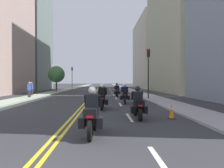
# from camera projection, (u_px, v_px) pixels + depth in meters

# --- Properties ---
(ground_plane) EXTENTS (264.00, 264.00, 0.00)m
(ground_plane) POSITION_uv_depth(u_px,v_px,m) (98.00, 89.00, 50.52)
(ground_plane) COLOR #313034
(sidewalk_left) EXTENTS (2.24, 144.00, 0.12)m
(sidewalk_left) POSITION_uv_depth(u_px,v_px,m) (70.00, 89.00, 50.28)
(sidewalk_left) COLOR #99A78F
(sidewalk_left) RESTS_ON ground
(sidewalk_right) EXTENTS (2.24, 144.00, 0.12)m
(sidewalk_right) POSITION_uv_depth(u_px,v_px,m) (126.00, 89.00, 50.76)
(sidewalk_right) COLOR #9A9095
(sidewalk_right) RESTS_ON ground
(centreline_yellow_inner) EXTENTS (0.12, 132.00, 0.01)m
(centreline_yellow_inner) POSITION_uv_depth(u_px,v_px,m) (97.00, 89.00, 50.52)
(centreline_yellow_inner) COLOR yellow
(centreline_yellow_inner) RESTS_ON ground
(centreline_yellow_outer) EXTENTS (0.12, 132.00, 0.01)m
(centreline_yellow_outer) POSITION_uv_depth(u_px,v_px,m) (98.00, 89.00, 50.53)
(centreline_yellow_outer) COLOR yellow
(centreline_yellow_outer) RESTS_ON ground
(lane_dashes_white) EXTENTS (0.14, 56.40, 0.01)m
(lane_dashes_white) POSITION_uv_depth(u_px,v_px,m) (113.00, 94.00, 31.64)
(lane_dashes_white) COLOR silver
(lane_dashes_white) RESTS_ON ground
(building_right_1) EXTENTS (9.74, 20.33, 31.76)m
(building_right_1) POSITION_uv_depth(u_px,v_px,m) (187.00, 0.00, 36.55)
(building_right_1) COLOR #9D9B7F
(building_right_1) RESTS_ON ground
(building_left_2) EXTENTS (7.32, 12.37, 28.48)m
(building_left_2) POSITION_uv_depth(u_px,v_px,m) (29.00, 23.00, 45.29)
(building_left_2) COLOR slate
(building_left_2) RESTS_ON ground
(building_right_2) EXTENTS (7.63, 21.74, 18.88)m
(building_right_2) POSITION_uv_depth(u_px,v_px,m) (151.00, 54.00, 59.65)
(building_right_2) COLOR #B5AC90
(building_right_2) RESTS_ON ground
(motorcycle_0) EXTENTS (0.78, 2.15, 1.65)m
(motorcycle_0) POSITION_uv_depth(u_px,v_px,m) (92.00, 116.00, 7.01)
(motorcycle_0) COLOR black
(motorcycle_0) RESTS_ON ground
(motorcycle_1) EXTENTS (0.76, 2.15, 1.59)m
(motorcycle_1) POSITION_uv_depth(u_px,v_px,m) (138.00, 106.00, 10.27)
(motorcycle_1) COLOR black
(motorcycle_1) RESTS_ON ground
(motorcycle_2) EXTENTS (0.78, 2.14, 1.65)m
(motorcycle_2) POSITION_uv_depth(u_px,v_px,m) (102.00, 99.00, 13.79)
(motorcycle_2) COLOR black
(motorcycle_2) RESTS_ON ground
(motorcycle_3) EXTENTS (0.78, 2.24, 1.65)m
(motorcycle_3) POSITION_uv_depth(u_px,v_px,m) (125.00, 95.00, 17.35)
(motorcycle_3) COLOR black
(motorcycle_3) RESTS_ON ground
(motorcycle_4) EXTENTS (0.77, 2.08, 1.58)m
(motorcycle_4) POSITION_uv_depth(u_px,v_px,m) (102.00, 93.00, 21.31)
(motorcycle_4) COLOR black
(motorcycle_4) RESTS_ON ground
(motorcycle_5) EXTENTS (0.77, 2.19, 1.63)m
(motorcycle_5) POSITION_uv_depth(u_px,v_px,m) (117.00, 91.00, 25.09)
(motorcycle_5) COLOR black
(motorcycle_5) RESTS_ON ground
(traffic_cone_0) EXTENTS (0.31, 0.31, 0.75)m
(traffic_cone_0) POSITION_uv_depth(u_px,v_px,m) (172.00, 111.00, 10.29)
(traffic_cone_0) COLOR black
(traffic_cone_0) RESTS_ON ground
(traffic_light_near) EXTENTS (0.28, 0.38, 5.07)m
(traffic_light_near) POSITION_uv_depth(u_px,v_px,m) (148.00, 65.00, 21.39)
(traffic_light_near) COLOR black
(traffic_light_near) RESTS_ON ground
(traffic_light_far) EXTENTS (0.28, 0.38, 5.12)m
(traffic_light_far) POSITION_uv_depth(u_px,v_px,m) (72.00, 74.00, 49.22)
(traffic_light_far) COLOR black
(traffic_light_far) RESTS_ON ground
(pedestrian_0) EXTENTS (0.50, 0.34, 1.74)m
(pedestrian_0) POSITION_uv_depth(u_px,v_px,m) (31.00, 89.00, 25.84)
(pedestrian_0) COLOR #2A242B
(pedestrian_0) RESTS_ON ground
(pedestrian_2) EXTENTS (0.42, 0.38, 1.77)m
(pedestrian_2) POSITION_uv_depth(u_px,v_px,m) (29.00, 90.00, 22.61)
(pedestrian_2) COLOR #292831
(pedestrian_2) RESTS_ON ground
(street_tree_0) EXTENTS (2.77, 2.77, 4.40)m
(street_tree_0) POSITION_uv_depth(u_px,v_px,m) (56.00, 74.00, 35.84)
(street_tree_0) COLOR #503626
(street_tree_0) RESTS_ON ground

